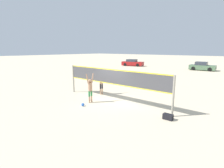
% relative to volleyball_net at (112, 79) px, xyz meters
% --- Properties ---
extents(ground_plane, '(200.00, 200.00, 0.00)m').
position_rel_volleyball_net_xyz_m(ground_plane, '(0.00, 0.00, -1.63)').
color(ground_plane, beige).
extents(volleyball_net, '(8.84, 0.12, 2.31)m').
position_rel_volleyball_net_xyz_m(volleyball_net, '(0.00, 0.00, 0.00)').
color(volleyball_net, gray).
rests_on(volleyball_net, ground_plane).
extents(player_spiker, '(0.28, 0.69, 2.04)m').
position_rel_volleyball_net_xyz_m(player_spiker, '(-0.99, -1.15, -0.57)').
color(player_spiker, tan).
rests_on(player_spiker, ground_plane).
extents(player_blocker, '(0.28, 0.70, 2.12)m').
position_rel_volleyball_net_xyz_m(player_blocker, '(-1.99, 0.98, -0.52)').
color(player_blocker, tan).
rests_on(player_blocker, ground_plane).
extents(volleyball, '(0.21, 0.21, 0.21)m').
position_rel_volleyball_net_xyz_m(volleyball, '(-0.77, -2.03, -1.53)').
color(volleyball, blue).
rests_on(volleyball, ground_plane).
extents(gear_bag, '(0.51, 0.27, 0.30)m').
position_rel_volleyball_net_xyz_m(gear_bag, '(4.36, -0.55, -1.48)').
color(gear_bag, black).
rests_on(gear_bag, ground_plane).
extents(parked_car_near, '(4.26, 2.21, 1.49)m').
position_rel_volleyball_net_xyz_m(parked_car_near, '(-0.12, 24.54, -0.97)').
color(parked_car_near, '#4C6B4C').
rests_on(parked_car_near, ground_plane).
extents(parked_car_mid, '(4.95, 2.75, 1.47)m').
position_rel_volleyball_net_xyz_m(parked_car_mid, '(-14.05, 23.44, -0.97)').
color(parked_car_mid, maroon).
rests_on(parked_car_mid, ground_plane).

